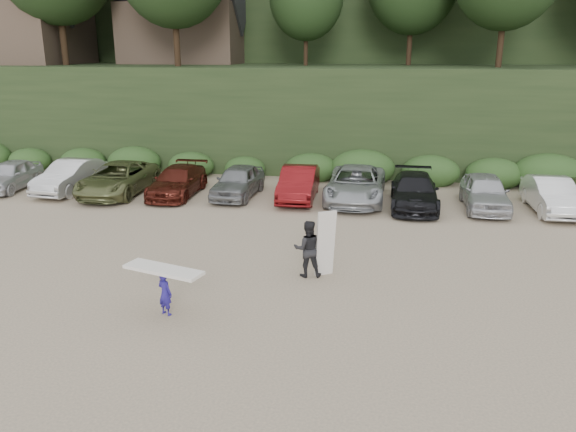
# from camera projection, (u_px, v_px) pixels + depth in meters

# --- Properties ---
(ground) EXTENTS (120.00, 120.00, 0.00)m
(ground) POSITION_uv_depth(u_px,v_px,m) (313.00, 285.00, 17.42)
(ground) COLOR tan
(ground) RESTS_ON ground
(parked_cars) EXTENTS (36.89, 6.57, 1.62)m
(parked_cars) POSITION_uv_depth(u_px,v_px,m) (352.00, 187.00, 26.48)
(parked_cars) COLOR silver
(parked_cars) RESTS_ON ground
(child_surfer) EXTENTS (2.38, 1.28, 1.37)m
(child_surfer) POSITION_uv_depth(u_px,v_px,m) (164.00, 283.00, 15.27)
(child_surfer) COLOR navy
(child_surfer) RESTS_ON ground
(adult_surfer) EXTENTS (1.41, 0.86, 2.20)m
(adult_surfer) POSITION_uv_depth(u_px,v_px,m) (309.00, 248.00, 17.89)
(adult_surfer) COLOR black
(adult_surfer) RESTS_ON ground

